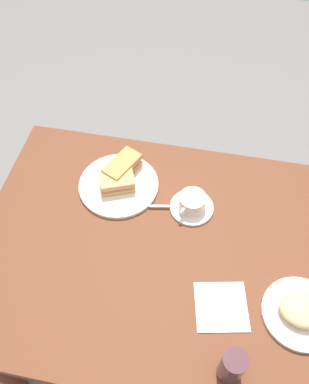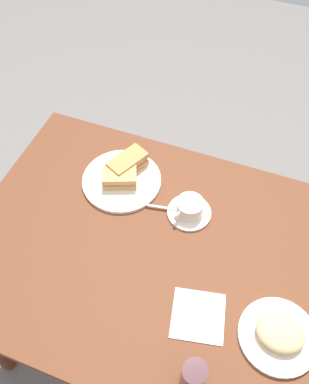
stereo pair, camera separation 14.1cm
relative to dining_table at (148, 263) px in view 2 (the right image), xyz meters
name	(u,v)px [view 2 (the right image)]	position (x,y,z in m)	size (l,w,h in m)	color
ground_plane	(150,325)	(0.00, 0.00, -0.63)	(6.00, 6.00, 0.00)	slate
dining_table	(148,263)	(0.00, 0.00, 0.00)	(1.17, 0.89, 0.74)	brown
sandwich_plate	(122,181)	(-0.18, 0.21, 0.11)	(0.28, 0.28, 0.01)	beige
sandwich_front	(120,177)	(-0.18, 0.20, 0.15)	(0.14, 0.11, 0.05)	tan
sandwich_back	(128,164)	(-0.18, 0.27, 0.15)	(0.12, 0.16, 0.06)	#C0834A
coffee_saucer	(189,213)	(0.08, 0.17, 0.11)	(0.15, 0.15, 0.01)	silver
coffee_cup	(189,207)	(0.08, 0.17, 0.15)	(0.09, 0.11, 0.06)	beige
spoon	(166,208)	(0.00, 0.16, 0.12)	(0.10, 0.03, 0.01)	silver
side_plate	(278,336)	(0.44, -0.13, 0.11)	(0.22, 0.22, 0.01)	beige
side_food_pile	(280,333)	(0.44, -0.13, 0.14)	(0.13, 0.11, 0.04)	tan
napkin	(198,316)	(0.22, -0.15, 0.11)	(0.15, 0.15, 0.00)	white
drinking_glass	(193,377)	(0.25, -0.33, 0.17)	(0.06, 0.06, 0.13)	#4A2B2E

